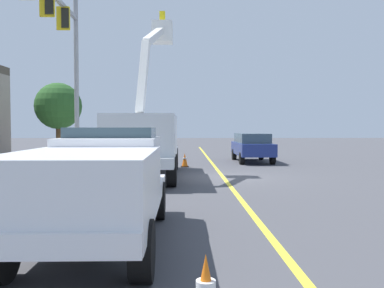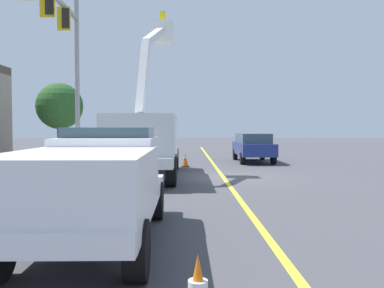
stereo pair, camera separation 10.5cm
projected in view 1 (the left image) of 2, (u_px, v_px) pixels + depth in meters
name	position (u px, v px, depth m)	size (l,w,h in m)	color
ground	(223.00, 177.00, 16.75)	(120.00, 120.00, 0.00)	#47474C
sidewalk_far_side	(31.00, 176.00, 16.54)	(60.00, 3.60, 0.12)	#9E9E99
lane_centre_stripe	(223.00, 177.00, 16.75)	(50.00, 0.16, 0.01)	yellow
utility_bucket_truck	(147.00, 138.00, 17.02)	(8.21, 2.62, 7.16)	silver
service_pickup_truck	(98.00, 181.00, 7.19)	(5.61, 2.21, 2.06)	white
passing_minivan	(252.00, 145.00, 24.15)	(4.81, 1.97, 1.69)	navy
traffic_cone_mid_front	(185.00, 160.00, 21.12)	(0.40, 0.40, 0.72)	black
traffic_signal_mast	(62.00, 41.00, 17.42)	(7.52, 0.58, 8.23)	gray
street_tree_right	(58.00, 106.00, 25.00)	(2.84, 2.84, 4.78)	brown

